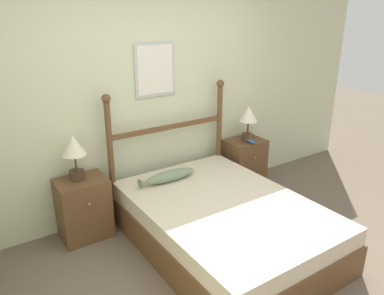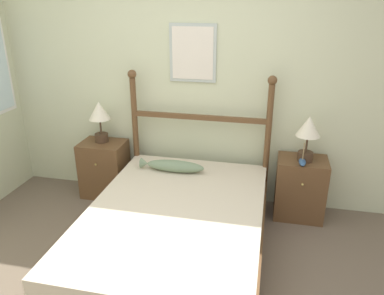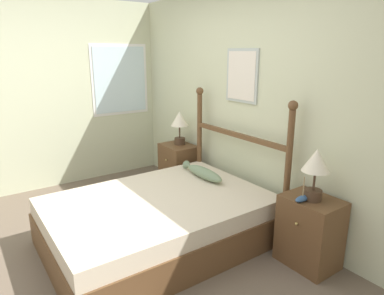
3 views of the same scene
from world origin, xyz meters
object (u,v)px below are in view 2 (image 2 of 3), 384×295
at_px(nightstand_left, 105,169).
at_px(model_boat, 302,162).
at_px(table_lamp_left, 100,115).
at_px(fish_pillow, 173,166).
at_px(bed, 175,233).
at_px(nightstand_right, 300,188).
at_px(table_lamp_right, 308,131).

xyz_separation_m(nightstand_left, model_boat, (2.12, -0.12, 0.34)).
bearing_deg(table_lamp_left, model_boat, -4.17).
height_order(table_lamp_left, model_boat, table_lamp_left).
bearing_deg(nightstand_left, fish_pillow, -14.69).
height_order(bed, fish_pillow, fish_pillow).
bearing_deg(nightstand_left, table_lamp_left, 116.91).
bearing_deg(bed, fish_pillow, 106.33).
bearing_deg(nightstand_right, table_lamp_left, 179.03).
relative_size(nightstand_right, fish_pillow, 0.96).
height_order(nightstand_left, table_lamp_left, table_lamp_left).
height_order(bed, table_lamp_left, table_lamp_left).
relative_size(nightstand_left, nightstand_right, 1.00).
height_order(table_lamp_right, model_boat, table_lamp_right).
height_order(table_lamp_right, fish_pillow, table_lamp_right).
xyz_separation_m(table_lamp_right, model_boat, (-0.03, -0.10, -0.28)).
bearing_deg(bed, table_lamp_right, 39.84).
relative_size(nightstand_left, table_lamp_right, 1.40).
bearing_deg(model_boat, fish_pillow, -175.09).
height_order(bed, nightstand_right, nightstand_right).
distance_m(bed, table_lamp_left, 1.61).
relative_size(table_lamp_right, model_boat, 2.05).
bearing_deg(bed, model_boat, 37.48).
distance_m(table_lamp_left, model_boat, 2.16).
bearing_deg(table_lamp_left, fish_pillow, -16.60).
bearing_deg(table_lamp_left, bed, -41.44).
xyz_separation_m(nightstand_right, model_boat, (-0.02, -0.12, 0.34)).
bearing_deg(nightstand_left, model_boat, -3.22).
distance_m(nightstand_right, model_boat, 0.37).
height_order(nightstand_left, fish_pillow, nightstand_left).
relative_size(bed, table_lamp_left, 4.63).
xyz_separation_m(model_boat, fish_pillow, (-1.26, -0.11, -0.12)).
bearing_deg(table_lamp_left, nightstand_right, -0.97).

